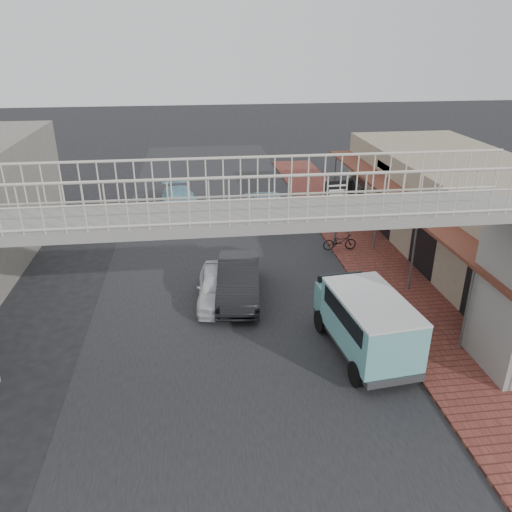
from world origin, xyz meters
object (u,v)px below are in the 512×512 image
object	(u,v)px
angkot_van	(367,317)
motorcycle_far	(316,209)
angkot_curb	(267,203)
arrow_sign	(356,191)
angkot_far	(180,202)
white_hatchback	(217,286)
motorcycle_near	(340,242)
dark_sedan	(239,280)

from	to	relation	value
angkot_van	motorcycle_far	size ratio (longest dim) A/B	2.94
angkot_curb	arrow_sign	size ratio (longest dim) A/B	1.40
angkot_far	motorcycle_far	bearing A→B (deg)	-22.36
arrow_sign	white_hatchback	bearing A→B (deg)	-149.00
white_hatchback	motorcycle_near	xyz separation A→B (m)	(5.82, 3.97, -0.11)
motorcycle_near	motorcycle_far	world-z (taller)	motorcycle_far
motorcycle_far	arrow_sign	distance (m)	4.72
angkot_curb	angkot_far	world-z (taller)	angkot_far
dark_sedan	angkot_van	size ratio (longest dim) A/B	1.00
motorcycle_near	arrow_sign	distance (m)	2.38
angkot_curb	angkot_far	distance (m)	4.82
angkot_van	arrow_sign	bearing A→B (deg)	69.29
dark_sedan	arrow_sign	bearing A→B (deg)	42.79
angkot_far	angkot_van	size ratio (longest dim) A/B	1.03
angkot_van	motorcycle_near	world-z (taller)	angkot_van
angkot_far	arrow_sign	world-z (taller)	arrow_sign
angkot_far	angkot_van	xyz separation A→B (m)	(5.80, -14.44, 0.65)
white_hatchback	angkot_van	size ratio (longest dim) A/B	0.83
angkot_far	arrow_sign	xyz separation A→B (m)	(7.99, -6.05, 2.08)
angkot_curb	angkot_van	size ratio (longest dim) A/B	1.04
motorcycle_near	angkot_van	bearing A→B (deg)	169.44
angkot_van	arrow_sign	distance (m)	8.79
white_hatchback	motorcycle_near	distance (m)	7.04
dark_sedan	angkot_far	size ratio (longest dim) A/B	0.97
angkot_far	dark_sedan	bearing A→B (deg)	-84.98
white_hatchback	dark_sedan	distance (m)	0.84
angkot_curb	motorcycle_near	world-z (taller)	angkot_curb
white_hatchback	angkot_van	world-z (taller)	angkot_van
angkot_curb	motorcycle_near	distance (m)	6.21
arrow_sign	motorcycle_far	bearing A→B (deg)	96.62
white_hatchback	arrow_sign	size ratio (longest dim) A/B	1.11
angkot_curb	angkot_far	bearing A→B (deg)	-15.98
dark_sedan	white_hatchback	bearing A→B (deg)	-159.59
angkot_van	white_hatchback	bearing A→B (deg)	131.34
motorcycle_far	arrow_sign	xyz separation A→B (m)	(0.70, -4.12, 2.19)
angkot_curb	angkot_van	distance (m)	13.67
dark_sedan	arrow_sign	distance (m)	7.37
angkot_van	motorcycle_near	size ratio (longest dim) A/B	2.84
angkot_van	angkot_far	bearing A→B (deg)	105.82
angkot_van	motorcycle_far	bearing A→B (deg)	77.16
angkot_far	motorcycle_near	size ratio (longest dim) A/B	2.93
angkot_far	arrow_sign	distance (m)	10.24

